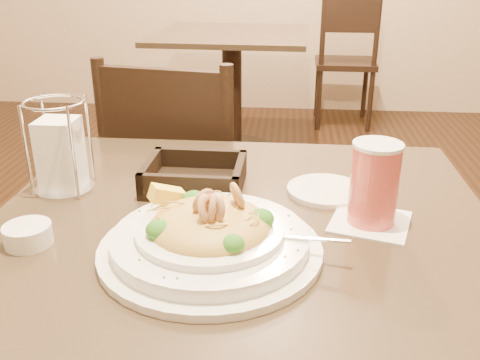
# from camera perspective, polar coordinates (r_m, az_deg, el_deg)

# --- Properties ---
(main_table) EXTENTS (0.90, 0.90, 0.75)m
(main_table) POSITION_cam_1_polar(r_m,az_deg,el_deg) (1.06, -0.10, -16.37)
(main_table) COLOR black
(main_table) RESTS_ON ground
(background_table) EXTENTS (0.94, 0.94, 0.75)m
(background_table) POSITION_cam_1_polar(r_m,az_deg,el_deg) (3.33, -0.87, 11.41)
(background_table) COLOR black
(background_table) RESTS_ON ground
(dining_chair_near) EXTENTS (0.48, 0.48, 0.93)m
(dining_chair_near) POSITION_cam_1_polar(r_m,az_deg,el_deg) (1.68, -6.01, -1.37)
(dining_chair_near) COLOR black
(dining_chair_near) RESTS_ON ground
(dining_chair_far) EXTENTS (0.43, 0.43, 0.93)m
(dining_chair_far) POSITION_cam_1_polar(r_m,az_deg,el_deg) (3.97, 11.25, 12.66)
(dining_chair_far) COLOR black
(dining_chair_far) RESTS_ON ground
(pasta_bowl) EXTENTS (0.39, 0.35, 0.11)m
(pasta_bowl) POSITION_cam_1_polar(r_m,az_deg,el_deg) (0.84, -3.22, -5.87)
(pasta_bowl) COLOR white
(pasta_bowl) RESTS_ON main_table
(drink_glass) EXTENTS (0.16, 0.16, 0.15)m
(drink_glass) POSITION_cam_1_polar(r_m,az_deg,el_deg) (0.94, 14.11, -0.46)
(drink_glass) COLOR white
(drink_glass) RESTS_ON main_table
(bread_basket) EXTENTS (0.20, 0.16, 0.05)m
(bread_basket) POSITION_cam_1_polar(r_m,az_deg,el_deg) (1.08, -4.85, 0.25)
(bread_basket) COLOR black
(bread_basket) RESTS_ON main_table
(napkin_caddy) EXTENTS (0.12, 0.12, 0.18)m
(napkin_caddy) POSITION_cam_1_polar(r_m,az_deg,el_deg) (1.10, -18.60, 2.80)
(napkin_caddy) COLOR silver
(napkin_caddy) RESTS_ON main_table
(side_plate) EXTENTS (0.20, 0.20, 0.01)m
(side_plate) POSITION_cam_1_polar(r_m,az_deg,el_deg) (1.07, 9.13, -1.08)
(side_plate) COLOR white
(side_plate) RESTS_ON main_table
(butter_ramekin) EXTENTS (0.10, 0.10, 0.03)m
(butter_ramekin) POSITION_cam_1_polar(r_m,az_deg,el_deg) (0.94, -21.69, -5.45)
(butter_ramekin) COLOR white
(butter_ramekin) RESTS_ON main_table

